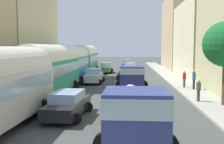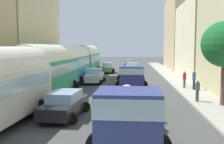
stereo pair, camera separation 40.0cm
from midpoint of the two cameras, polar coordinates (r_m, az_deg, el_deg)
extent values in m
plane|color=#404242|center=(32.26, 1.19, -1.68)|extent=(154.00, 154.00, 0.00)
cube|color=gray|center=(33.44, -11.31, -1.42)|extent=(2.50, 70.00, 0.14)
cube|color=#99988E|center=(32.68, 14.00, -1.63)|extent=(2.50, 70.00, 0.14)
cube|color=beige|center=(33.67, -18.72, 9.63)|extent=(5.56, 13.96, 13.25)
cube|color=beige|center=(36.37, 19.54, 6.43)|extent=(5.42, 12.84, 9.67)
cube|color=tan|center=(49.85, 14.67, 7.98)|extent=(4.17, 13.84, 12.79)
cylinder|color=black|center=(16.70, -22.06, -6.95)|extent=(1.00, 0.35, 1.00)
cylinder|color=black|center=(15.73, -14.65, -7.48)|extent=(1.00, 0.35, 1.00)
cube|color=#29916E|center=(21.55, -12.81, -0.71)|extent=(2.76, 9.37, 2.44)
cylinder|color=silver|center=(21.46, -12.88, 2.54)|extent=(2.70, 9.18, 2.43)
cube|color=#99B7C6|center=(21.50, -12.84, 0.71)|extent=(2.78, 8.63, 0.78)
cylinder|color=black|center=(24.78, -13.19, -2.79)|extent=(1.00, 0.35, 1.00)
cylinder|color=black|center=(24.11, -7.88, -2.92)|extent=(1.00, 0.35, 1.00)
cylinder|color=black|center=(19.50, -18.77, -5.12)|extent=(1.00, 0.35, 1.00)
cylinder|color=black|center=(18.64, -12.15, -5.42)|extent=(1.00, 0.35, 1.00)
cube|color=teal|center=(30.23, -7.80, 1.07)|extent=(2.42, 8.59, 2.44)
cylinder|color=silver|center=(30.16, -7.83, 3.39)|extent=(2.37, 8.42, 2.30)
cube|color=#99B7C6|center=(30.20, -7.81, 2.09)|extent=(2.46, 7.90, 0.78)
cylinder|color=black|center=(33.16, -8.74, -0.68)|extent=(1.00, 0.35, 1.00)
cylinder|color=black|center=(32.75, -4.93, -0.72)|extent=(1.00, 0.35, 1.00)
cylinder|color=black|center=(28.03, -11.10, -1.82)|extent=(1.00, 0.35, 1.00)
cylinder|color=black|center=(27.54, -6.61, -1.88)|extent=(1.00, 0.35, 1.00)
cube|color=#349871|center=(39.05, -5.04, 2.11)|extent=(2.48, 9.61, 2.51)
cylinder|color=silver|center=(39.00, -5.05, 3.95)|extent=(2.43, 9.42, 2.43)
cube|color=#99B7C6|center=(39.03, -5.05, 2.92)|extent=(2.53, 8.84, 0.80)
cylinder|color=black|center=(42.27, -5.95, 0.64)|extent=(1.00, 0.35, 1.00)
cylinder|color=black|center=(41.92, -2.78, 0.62)|extent=(1.00, 0.35, 1.00)
cylinder|color=black|center=(36.44, -7.61, -0.13)|extent=(1.00, 0.35, 1.00)
cylinder|color=black|center=(36.03, -3.94, -0.16)|extent=(1.00, 0.35, 1.00)
cube|color=navy|center=(9.29, 4.81, -10.13)|extent=(2.21, 2.06, 2.03)
cube|color=#99B7C6|center=(9.16, 4.83, -6.70)|extent=(2.26, 2.15, 0.65)
cube|color=brown|center=(13.12, 4.82, -8.88)|extent=(2.25, 5.51, 0.55)
ellipsoid|color=silver|center=(14.55, 3.79, -5.15)|extent=(1.02, 1.08, 0.59)
ellipsoid|color=beige|center=(14.77, 5.96, -5.16)|extent=(1.06, 0.91, 0.52)
ellipsoid|color=beige|center=(12.60, 4.91, -6.97)|extent=(1.20, 1.24, 0.52)
ellipsoid|color=silver|center=(13.29, 3.45, -4.99)|extent=(0.77, 0.97, 0.47)
ellipsoid|color=beige|center=(14.08, 4.03, -3.89)|extent=(0.79, 0.95, 0.57)
ellipsoid|color=beige|center=(12.79, 6.81, -4.81)|extent=(0.82, 0.94, 0.58)
cylinder|color=black|center=(9.95, -1.79, -15.21)|extent=(0.90, 0.31, 0.90)
cylinder|color=black|center=(14.25, 9.28, -8.92)|extent=(0.90, 0.32, 0.90)
cylinder|color=black|center=(14.25, 0.35, -8.85)|extent=(0.90, 0.32, 0.90)
cube|color=navy|center=(24.36, 4.67, -0.86)|extent=(2.20, 1.98, 1.74)
cube|color=#99B7C6|center=(24.31, 4.68, 0.28)|extent=(2.24, 2.06, 0.56)
cube|color=brown|center=(28.05, 4.47, -1.26)|extent=(2.26, 5.41, 0.55)
ellipsoid|color=beige|center=(28.51, 3.71, -0.10)|extent=(0.75, 0.92, 0.49)
ellipsoid|color=beige|center=(27.87, 4.71, -0.24)|extent=(1.07, 1.10, 0.48)
ellipsoid|color=beige|center=(27.91, 4.81, -0.14)|extent=(0.58, 0.75, 0.57)
ellipsoid|color=beige|center=(28.59, 5.06, 0.73)|extent=(1.11, 1.08, 0.55)
ellipsoid|color=beige|center=(26.45, 3.52, 0.12)|extent=(1.06, 1.17, 0.45)
ellipsoid|color=beige|center=(29.01, 4.57, 0.72)|extent=(0.78, 0.62, 0.51)
cylinder|color=black|center=(24.82, 7.14, -2.79)|extent=(0.90, 0.31, 0.90)
cylinder|color=black|center=(24.77, 2.14, -2.77)|extent=(0.90, 0.31, 0.90)
cylinder|color=black|center=(29.16, 6.55, -1.58)|extent=(0.90, 0.31, 0.90)
cylinder|color=black|center=(29.12, 2.30, -1.56)|extent=(0.90, 0.31, 0.90)
cube|color=#272A2D|center=(34.06, 3.41, -0.25)|extent=(1.58, 3.99, 0.72)
cube|color=#93BFBD|center=(34.00, 3.42, 0.78)|extent=(1.38, 2.08, 0.51)
cylinder|color=black|center=(32.85, 4.69, -1.05)|extent=(0.60, 0.21, 0.60)
cylinder|color=black|center=(32.90, 2.01, -1.02)|extent=(0.60, 0.21, 0.60)
cylinder|color=black|center=(35.30, 4.71, -0.60)|extent=(0.60, 0.21, 0.60)
cylinder|color=black|center=(35.34, 2.21, -0.58)|extent=(0.60, 0.21, 0.60)
cube|color=silver|center=(41.44, 4.51, 0.81)|extent=(1.79, 4.11, 0.83)
cube|color=#8FBDC0|center=(41.39, 4.52, 1.69)|extent=(1.57, 2.14, 0.46)
cylinder|color=black|center=(40.21, 5.78, 0.11)|extent=(0.60, 0.21, 0.60)
cylinder|color=black|center=(40.21, 3.24, 0.13)|extent=(0.60, 0.21, 0.60)
cylinder|color=black|center=(42.75, 5.70, 0.42)|extent=(0.60, 0.21, 0.60)
cylinder|color=black|center=(42.75, 3.32, 0.44)|extent=(0.60, 0.21, 0.60)
cube|color=#3C88C0|center=(49.08, 3.88, 1.51)|extent=(1.63, 3.80, 0.81)
cube|color=#92B0C2|center=(49.04, 3.89, 2.30)|extent=(1.40, 1.99, 0.56)
cylinder|color=black|center=(47.93, 4.74, 0.96)|extent=(0.60, 0.21, 0.60)
cylinder|color=black|center=(47.98, 2.92, 0.98)|extent=(0.60, 0.21, 0.60)
cylinder|color=black|center=(50.25, 4.80, 1.16)|extent=(0.60, 0.21, 0.60)
cylinder|color=black|center=(50.30, 3.06, 1.18)|extent=(0.60, 0.21, 0.60)
cube|color=black|center=(15.33, -9.36, -7.35)|extent=(2.03, 4.50, 0.65)
cube|color=#8FADD2|center=(15.21, -9.39, -5.14)|extent=(1.66, 2.39, 0.55)
cylinder|color=black|center=(16.91, -10.66, -7.19)|extent=(0.60, 0.21, 0.60)
cylinder|color=black|center=(16.44, -5.03, -7.48)|extent=(0.60, 0.21, 0.60)
cylinder|color=black|center=(14.45, -14.27, -9.43)|extent=(0.60, 0.21, 0.60)
cylinder|color=black|center=(13.89, -7.72, -9.91)|extent=(0.60, 0.21, 0.60)
cube|color=silver|center=(29.09, -3.40, -1.14)|extent=(1.69, 3.94, 0.79)
cube|color=#8FBCCD|center=(29.02, -3.41, 0.21)|extent=(1.44, 2.07, 0.58)
cylinder|color=black|center=(30.45, -4.46, -1.55)|extent=(0.60, 0.21, 0.60)
cylinder|color=black|center=(30.20, -1.56, -1.59)|extent=(0.60, 0.21, 0.60)
cylinder|color=black|center=(28.10, -5.38, -2.13)|extent=(0.60, 0.21, 0.60)
cylinder|color=black|center=(27.83, -2.24, -2.19)|extent=(0.60, 0.21, 0.60)
cube|color=#518A49|center=(40.99, -0.76, 0.70)|extent=(1.75, 4.06, 0.71)
cube|color=#A2AED1|center=(40.94, -0.76, 1.60)|extent=(1.51, 2.12, 0.59)
cylinder|color=black|center=(42.32, -1.78, 0.40)|extent=(0.60, 0.21, 0.60)
cylinder|color=black|center=(42.21, 0.48, 0.39)|extent=(0.60, 0.21, 0.60)
cylinder|color=black|center=(39.84, -2.09, 0.09)|extent=(0.60, 0.21, 0.60)
cylinder|color=black|center=(39.72, 0.32, 0.08)|extent=(0.60, 0.21, 0.60)
cylinder|color=#4B4A36|center=(26.16, 15.69, -3.38)|extent=(0.19, 0.19, 0.14)
cylinder|color=#4B4A36|center=(26.10, 15.72, -2.36)|extent=(0.31, 0.31, 0.79)
cylinder|color=#952E3A|center=(26.02, 15.75, -0.90)|extent=(0.48, 0.48, 0.55)
sphere|color=tan|center=(25.98, 15.78, -0.04)|extent=(0.24, 0.24, 0.24)
cylinder|color=#46434D|center=(19.82, 18.36, -6.21)|extent=(0.19, 0.19, 0.14)
cylinder|color=#46434D|center=(19.73, 18.40, -4.87)|extent=(0.22, 0.22, 0.80)
cylinder|color=#4A6645|center=(19.63, 18.45, -2.97)|extent=(0.34, 0.34, 0.52)
sphere|color=tan|center=(19.58, 18.48, -1.92)|extent=(0.21, 0.21, 0.21)
cylinder|color=#1B1D41|center=(25.17, 17.59, -3.77)|extent=(0.17, 0.17, 0.14)
cylinder|color=#1B1D41|center=(25.09, 17.63, -2.58)|extent=(0.23, 0.23, 0.91)
cylinder|color=#34528E|center=(25.00, 17.68, -0.82)|extent=(0.36, 0.36, 0.64)
sphere|color=tan|center=(24.96, 17.70, 0.16)|extent=(0.22, 0.22, 0.22)
cylinder|color=brown|center=(18.91, 23.33, -2.48)|extent=(0.31, 0.31, 3.03)
camera|label=1|loc=(0.20, -89.56, 0.04)|focal=42.54mm
camera|label=2|loc=(0.20, 90.44, -0.04)|focal=42.54mm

